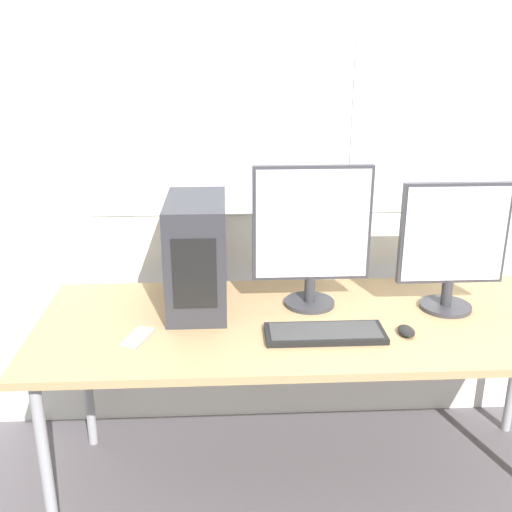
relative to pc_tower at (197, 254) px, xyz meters
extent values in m
cube|color=silver|center=(0.44, 0.37, 0.41)|extent=(8.00, 0.06, 2.70)
cube|color=white|center=(-0.11, 0.34, 0.66)|extent=(0.73, 0.01, 1.21)
cube|color=white|center=(0.99, 0.34, 0.66)|extent=(0.73, 0.01, 1.21)
cube|color=tan|center=(0.44, -0.14, -0.22)|extent=(2.04, 0.78, 0.03)
cylinder|color=#99999E|center=(-0.50, -0.45, -0.59)|extent=(0.04, 0.04, 0.70)
cylinder|color=#99999E|center=(-0.50, 0.16, -0.59)|extent=(0.04, 0.04, 0.70)
cube|color=#2D2D33|center=(0.00, 0.00, 0.00)|extent=(0.22, 0.41, 0.42)
cube|color=black|center=(0.00, -0.21, 0.00)|extent=(0.15, 0.00, 0.25)
cylinder|color=#333338|center=(0.43, -0.01, -0.20)|extent=(0.19, 0.19, 0.02)
cylinder|color=#333338|center=(0.43, -0.01, -0.14)|extent=(0.04, 0.04, 0.11)
cube|color=#333338|center=(0.43, -0.01, 0.12)|extent=(0.44, 0.03, 0.43)
cube|color=white|center=(0.43, -0.03, 0.12)|extent=(0.41, 0.00, 0.41)
cylinder|color=#333338|center=(0.94, -0.07, -0.20)|extent=(0.19, 0.19, 0.02)
cylinder|color=#333338|center=(0.94, -0.07, -0.14)|extent=(0.04, 0.04, 0.11)
cube|color=#333338|center=(0.94, -0.07, 0.09)|extent=(0.40, 0.03, 0.38)
cube|color=white|center=(0.94, -0.09, 0.09)|extent=(0.37, 0.00, 0.35)
cube|color=black|center=(0.45, -0.28, -0.20)|extent=(0.41, 0.16, 0.02)
cube|color=#383838|center=(0.45, -0.28, -0.19)|extent=(0.38, 0.13, 0.00)
ellipsoid|color=black|center=(0.73, -0.28, -0.20)|extent=(0.06, 0.09, 0.02)
cube|color=#99999E|center=(-0.20, -0.26, -0.20)|extent=(0.11, 0.16, 0.01)
camera|label=1|loc=(0.11, -2.11, 0.74)|focal=42.00mm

